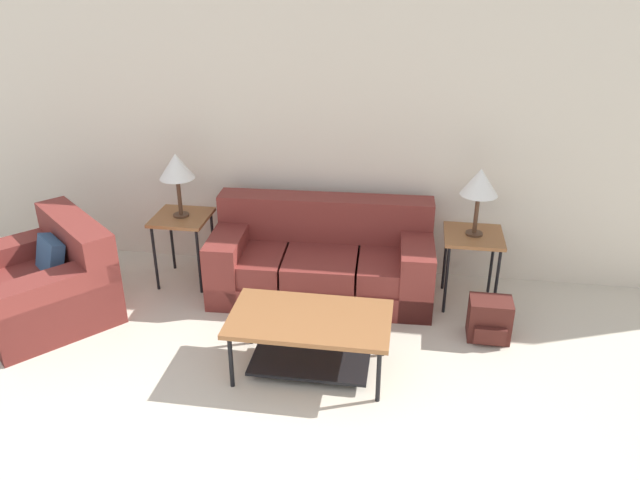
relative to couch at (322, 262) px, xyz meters
The scene contains 9 objects.
wall_back 1.15m from the couch, 70.15° to the left, with size 8.58×0.06×2.60m.
couch is the anchor object (origin of this frame).
armchair 2.33m from the couch, 161.78° to the right, with size 1.46×1.45×0.80m.
coffee_table 1.16m from the couch, 85.73° to the right, with size 1.15×0.65×0.46m.
side_table_left 1.30m from the couch, behind, with size 0.49×0.49×0.65m.
side_table_right 1.31m from the couch, ahead, with size 0.49×0.49×0.65m.
table_lamp_left 1.51m from the couch, behind, with size 0.31×0.31×0.58m.
table_lamp_right 1.51m from the couch, ahead, with size 0.31×0.31×0.58m.
backpack 1.52m from the couch, 20.53° to the right, with size 0.33×0.31×0.34m.
Camera 1 is at (0.54, -1.39, 2.84)m, focal length 35.00 mm.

